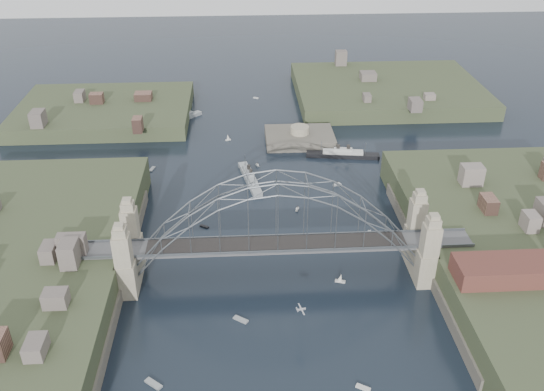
{
  "coord_description": "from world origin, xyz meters",
  "views": [
    {
      "loc": [
        -7.04,
        -103.24,
        79.64
      ],
      "look_at": [
        0.0,
        18.0,
        10.0
      ],
      "focal_mm": 38.72,
      "sensor_mm": 36.0,
      "label": 1
    }
  ],
  "objects": [
    {
      "name": "small_boat_l",
      "position": [
        -40.38,
        24.78,
        0.15
      ],
      "size": [
        2.95,
        2.43,
        0.45
      ],
      "color": "beige",
      "rests_on": "ground"
    },
    {
      "name": "small_boat_b",
      "position": [
        7.16,
        27.32,
        0.3
      ],
      "size": [
        1.14,
        1.75,
        1.43
      ],
      "color": "beige",
      "rests_on": "ground"
    },
    {
      "name": "ground",
      "position": [
        0.0,
        0.0,
        0.0
      ],
      "size": [
        500.0,
        500.0,
        0.0
      ],
      "primitive_type": "plane",
      "color": "black",
      "rests_on": "ground"
    },
    {
      "name": "small_boat_d",
      "position": [
        19.7,
        40.08,
        0.28
      ],
      "size": [
        2.54,
        1.57,
        1.43
      ],
      "color": "beige",
      "rests_on": "ground"
    },
    {
      "name": "shore_west",
      "position": [
        -57.32,
        0.0,
        1.97
      ],
      "size": [
        50.5,
        90.0,
        12.0
      ],
      "color": "#353F25",
      "rests_on": "ground"
    },
    {
      "name": "small_boat_h",
      "position": [
        -11.24,
        72.48,
        0.98
      ],
      "size": [
        1.89,
        1.39,
        2.38
      ],
      "color": "beige",
      "rests_on": "ground"
    },
    {
      "name": "small_boat_g",
      "position": [
        12.9,
        -32.79,
        0.15
      ],
      "size": [
        2.65,
        2.08,
        0.45
      ],
      "color": "beige",
      "rests_on": "ground"
    },
    {
      "name": "small_boat_m",
      "position": [
        13.62,
        -3.18,
        0.89
      ],
      "size": [
        2.37,
        1.4,
        2.38
      ],
      "color": "beige",
      "rests_on": "ground"
    },
    {
      "name": "wharf_shed",
      "position": [
        44.0,
        -14.0,
        10.0
      ],
      "size": [
        20.0,
        8.0,
        4.0
      ],
      "primitive_type": "cube",
      "color": "#592D26",
      "rests_on": "shore_east"
    },
    {
      "name": "ocean_liner",
      "position": [
        24.2,
        58.06,
        0.85
      ],
      "size": [
        22.57,
        6.13,
        5.49
      ],
      "color": "black",
      "rests_on": "ground"
    },
    {
      "name": "headland_ne",
      "position": [
        50.0,
        110.0,
        0.75
      ],
      "size": [
        70.0,
        55.0,
        9.5
      ],
      "primitive_type": "cube",
      "color": "#353F25",
      "rests_on": "ground"
    },
    {
      "name": "finger_pier",
      "position": [
        39.0,
        -28.0,
        0.7
      ],
      "size": [
        4.0,
        22.0,
        1.4
      ],
      "primitive_type": "cube",
      "color": "#4F4F52",
      "rests_on": "ground"
    },
    {
      "name": "shore_east",
      "position": [
        57.32,
        0.0,
        1.97
      ],
      "size": [
        50.5,
        90.0,
        12.0
      ],
      "color": "#353F25",
      "rests_on": "ground"
    },
    {
      "name": "small_boat_a",
      "position": [
        -16.8,
        20.53,
        0.15
      ],
      "size": [
        2.35,
        1.86,
        0.45
      ],
      "color": "beige",
      "rests_on": "ground"
    },
    {
      "name": "small_boat_c",
      "position": [
        -8.1,
        -14.19,
        0.15
      ],
      "size": [
        3.2,
        2.69,
        0.45
      ],
      "color": "beige",
      "rests_on": "ground"
    },
    {
      "name": "small_boat_i",
      "position": [
        24.02,
        15.11,
        0.15
      ],
      "size": [
        0.89,
        2.34,
        0.45
      ],
      "color": "beige",
      "rests_on": "ground"
    },
    {
      "name": "fort_island",
      "position": [
        12.0,
        70.0,
        -0.34
      ],
      "size": [
        22.0,
        16.0,
        9.4
      ],
      "color": "#504B41",
      "rests_on": "ground"
    },
    {
      "name": "small_boat_j",
      "position": [
        -23.54,
        -29.8,
        0.15
      ],
      "size": [
        3.43,
        3.11,
        0.45
      ],
      "color": "beige",
      "rests_on": "ground"
    },
    {
      "name": "small_boat_f",
      "position": [
        -2.35,
        53.32,
        0.3
      ],
      "size": [
        1.15,
        1.62,
        1.43
      ],
      "color": "beige",
      "rests_on": "ground"
    },
    {
      "name": "aeroplane",
      "position": [
        3.15,
        -19.36,
        6.73
      ],
      "size": [
        1.88,
        3.37,
        0.49
      ],
      "color": "silver"
    },
    {
      "name": "headland_nw",
      "position": [
        -55.0,
        95.0,
        0.5
      ],
      "size": [
        60.0,
        45.0,
        9.0
      ],
      "primitive_type": "cube",
      "color": "#353F25",
      "rests_on": "ground"
    },
    {
      "name": "naval_cruiser_near",
      "position": [
        -4.79,
        44.16,
        0.92
      ],
      "size": [
        6.61,
        19.89,
        5.93
      ],
      "color": "#93999C",
      "rests_on": "ground"
    },
    {
      "name": "small_boat_e",
      "position": [
        -33.57,
        52.91,
        0.15
      ],
      "size": [
        1.75,
        3.16,
        0.45
      ],
      "color": "beige",
      "rests_on": "ground"
    },
    {
      "name": "naval_cruiser_far",
      "position": [
        -27.01,
        90.64,
        0.82
      ],
      "size": [
        12.37,
        12.62,
        5.24
      ],
      "color": "#93999C",
      "rests_on": "ground"
    },
    {
      "name": "small_boat_k",
      "position": [
        -0.78,
        110.84,
        0.15
      ],
      "size": [
        2.17,
        1.6,
        0.45
      ],
      "color": "beige",
      "rests_on": "ground"
    },
    {
      "name": "bridge",
      "position": [
        0.0,
        0.0,
        12.32
      ],
      "size": [
        84.0,
        13.8,
        24.6
      ],
      "color": "#4F4F52",
      "rests_on": "ground"
    }
  ]
}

